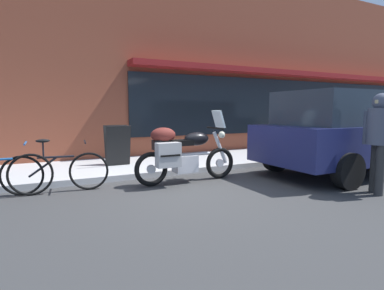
{
  "coord_description": "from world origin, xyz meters",
  "views": [
    {
      "loc": [
        -2.42,
        -4.81,
        1.39
      ],
      "look_at": [
        0.35,
        0.74,
        0.7
      ],
      "focal_mm": 29.0,
      "sensor_mm": 36.0,
      "label": 1
    }
  ],
  "objects_px": {
    "pedestrian_walking": "(380,131)",
    "sandwich_board_sign": "(117,145)",
    "touring_motorcycle": "(182,152)",
    "parked_bicycle": "(56,171)",
    "parked_minivan": "(358,131)"
  },
  "relations": [
    {
      "from": "touring_motorcycle",
      "to": "sandwich_board_sign",
      "type": "height_order",
      "value": "touring_motorcycle"
    },
    {
      "from": "parked_bicycle",
      "to": "parked_minivan",
      "type": "distance_m",
      "value": 6.26
    },
    {
      "from": "pedestrian_walking",
      "to": "sandwich_board_sign",
      "type": "distance_m",
      "value": 5.27
    },
    {
      "from": "parked_bicycle",
      "to": "parked_minivan",
      "type": "xyz_separation_m",
      "value": [
        6.12,
        -1.15,
        0.57
      ]
    },
    {
      "from": "touring_motorcycle",
      "to": "pedestrian_walking",
      "type": "xyz_separation_m",
      "value": [
        2.59,
        -2.15,
        0.45
      ]
    },
    {
      "from": "parked_bicycle",
      "to": "touring_motorcycle",
      "type": "bearing_deg",
      "value": -8.49
    },
    {
      "from": "parked_bicycle",
      "to": "sandwich_board_sign",
      "type": "distance_m",
      "value": 2.09
    },
    {
      "from": "pedestrian_walking",
      "to": "sandwich_board_sign",
      "type": "height_order",
      "value": "pedestrian_walking"
    },
    {
      "from": "sandwich_board_sign",
      "to": "parked_bicycle",
      "type": "bearing_deg",
      "value": -132.3
    },
    {
      "from": "touring_motorcycle",
      "to": "parked_bicycle",
      "type": "bearing_deg",
      "value": 171.51
    },
    {
      "from": "parked_minivan",
      "to": "sandwich_board_sign",
      "type": "relative_size",
      "value": 5.23
    },
    {
      "from": "touring_motorcycle",
      "to": "pedestrian_walking",
      "type": "bearing_deg",
      "value": -39.7
    },
    {
      "from": "touring_motorcycle",
      "to": "sandwich_board_sign",
      "type": "bearing_deg",
      "value": 113.11
    },
    {
      "from": "touring_motorcycle",
      "to": "parked_minivan",
      "type": "xyz_separation_m",
      "value": [
        3.93,
        -0.82,
        0.34
      ]
    },
    {
      "from": "touring_motorcycle",
      "to": "sandwich_board_sign",
      "type": "relative_size",
      "value": 2.3
    }
  ]
}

